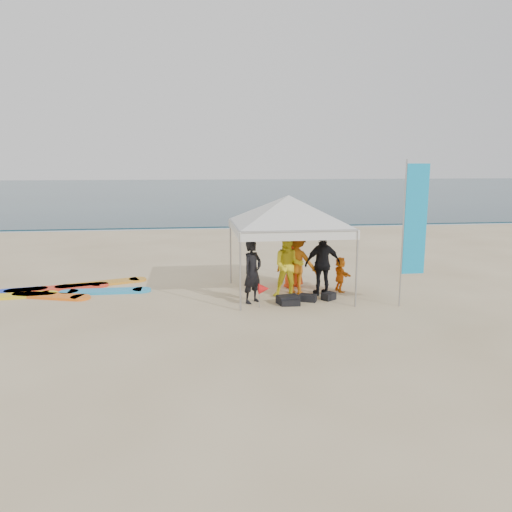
{
  "coord_description": "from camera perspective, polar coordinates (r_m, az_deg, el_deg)",
  "views": [
    {
      "loc": [
        -1.18,
        -10.61,
        3.69
      ],
      "look_at": [
        0.57,
        2.6,
        1.2
      ],
      "focal_mm": 35.0,
      "sensor_mm": 36.0,
      "label": 1
    }
  ],
  "objects": [
    {
      "name": "person_orange_b",
      "position": [
        14.97,
        4.27,
        -0.57
      ],
      "size": [
        0.92,
        0.78,
        1.6
      ],
      "primitive_type": "imported",
      "rotation": [
        0.0,
        0.0,
        3.56
      ],
      "color": "#FF4316",
      "rests_on": "ground"
    },
    {
      "name": "person_black_b",
      "position": [
        14.15,
        7.62,
        -0.88
      ],
      "size": [
        1.1,
        0.57,
        1.8
      ],
      "primitive_type": "imported",
      "rotation": [
        0.0,
        0.0,
        3.27
      ],
      "color": "black",
      "rests_on": "ground"
    },
    {
      "name": "person_black_a",
      "position": [
        13.26,
        -0.4,
        -1.79
      ],
      "size": [
        0.73,
        0.71,
        1.7
      ],
      "primitive_type": "imported",
      "rotation": [
        0.0,
        0.0,
        0.72
      ],
      "color": "black",
      "rests_on": "ground"
    },
    {
      "name": "person_seated",
      "position": [
        14.69,
        9.61,
        -2.07
      ],
      "size": [
        0.38,
        0.97,
        1.02
      ],
      "primitive_type": "imported",
      "rotation": [
        0.0,
        0.0,
        1.66
      ],
      "color": "orange",
      "rests_on": "ground"
    },
    {
      "name": "ground",
      "position": [
        11.29,
        -1.15,
        -8.49
      ],
      "size": [
        120.0,
        120.0,
        0.0
      ],
      "primitive_type": "plane",
      "color": "beige",
      "rests_on": "ground"
    },
    {
      "name": "surfboard_spread",
      "position": [
        15.65,
        -22.25,
        -3.73
      ],
      "size": [
        5.39,
        2.52,
        0.07
      ],
      "color": "blue",
      "rests_on": "ground"
    },
    {
      "name": "shoreline_foam",
      "position": [
        29.07,
        -5.17,
        3.25
      ],
      "size": [
        160.0,
        1.2,
        0.01
      ],
      "primitive_type": "cube",
      "color": "silver",
      "rests_on": "ground"
    },
    {
      "name": "ocean",
      "position": [
        70.71,
        -6.64,
        7.55
      ],
      "size": [
        160.0,
        84.0,
        0.08
      ],
      "primitive_type": "cube",
      "color": "#0C2633",
      "rests_on": "ground"
    },
    {
      "name": "canopy_tent",
      "position": [
        13.92,
        3.75,
        6.9
      ],
      "size": [
        4.26,
        4.26,
        3.22
      ],
      "color": "#A5A5A8",
      "rests_on": "ground"
    },
    {
      "name": "marker_pennant",
      "position": [
        12.88,
        0.9,
        -3.78
      ],
      "size": [
        0.28,
        0.28,
        0.64
      ],
      "color": "#A5A5A8",
      "rests_on": "ground"
    },
    {
      "name": "feather_flag",
      "position": [
        13.34,
        17.63,
        3.81
      ],
      "size": [
        0.63,
        0.04,
        3.79
      ],
      "color": "#A5A5A8",
      "rests_on": "ground"
    },
    {
      "name": "person_yellow",
      "position": [
        13.83,
        3.76,
        -1.13
      ],
      "size": [
        0.96,
        0.8,
        1.78
      ],
      "primitive_type": "imported",
      "rotation": [
        0.0,
        0.0,
        -0.16
      ],
      "color": "yellow",
      "rests_on": "ground"
    },
    {
      "name": "gear_pile",
      "position": [
        13.46,
        4.95,
        -4.94
      ],
      "size": [
        1.72,
        0.75,
        0.22
      ],
      "color": "black",
      "rests_on": "ground"
    },
    {
      "name": "person_orange_a",
      "position": [
        14.24,
        4.69,
        -0.7
      ],
      "size": [
        1.35,
        1.12,
        1.82
      ],
      "primitive_type": "imported",
      "rotation": [
        0.0,
        0.0,
        2.69
      ],
      "color": "#C36211",
      "rests_on": "ground"
    }
  ]
}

